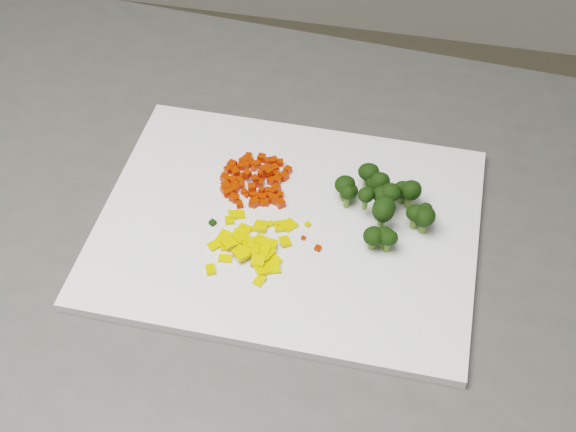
% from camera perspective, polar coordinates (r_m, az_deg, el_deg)
% --- Properties ---
extents(counter_block, '(1.12, 0.82, 0.90)m').
position_cam_1_polar(counter_block, '(1.24, -1.35, -15.00)').
color(counter_block, '#484846').
rests_on(counter_block, ground).
extents(cutting_board, '(0.41, 0.32, 0.01)m').
position_cam_1_polar(cutting_board, '(0.87, 0.00, -0.69)').
color(cutting_board, white).
rests_on(cutting_board, counter_block).
extents(carrot_pile, '(0.09, 0.09, 0.03)m').
position_cam_1_polar(carrot_pile, '(0.89, -2.13, 2.85)').
color(carrot_pile, '#BE1C02').
rests_on(carrot_pile, cutting_board).
extents(pepper_pile, '(0.10, 0.10, 0.01)m').
position_cam_1_polar(pepper_pile, '(0.83, -2.78, -2.01)').
color(pepper_pile, '#E0B50B').
rests_on(pepper_pile, cutting_board).
extents(broccoli_pile, '(0.11, 0.11, 0.05)m').
position_cam_1_polar(broccoli_pile, '(0.86, 6.63, 1.19)').
color(broccoli_pile, black).
rests_on(broccoli_pile, cutting_board).
extents(carrot_cube_0, '(0.01, 0.01, 0.01)m').
position_cam_1_polar(carrot_cube_0, '(0.89, -4.39, 1.59)').
color(carrot_cube_0, '#BE1C02').
rests_on(carrot_cube_0, carrot_pile).
extents(carrot_cube_1, '(0.01, 0.01, 0.01)m').
position_cam_1_polar(carrot_cube_1, '(0.91, -4.54, 2.76)').
color(carrot_cube_1, '#BE1C02').
rests_on(carrot_cube_1, carrot_pile).
extents(carrot_cube_2, '(0.01, 0.01, 0.01)m').
position_cam_1_polar(carrot_cube_2, '(0.92, -1.02, 3.92)').
color(carrot_cube_2, '#BE1C02').
rests_on(carrot_cube_2, carrot_pile).
extents(carrot_cube_3, '(0.01, 0.01, 0.01)m').
position_cam_1_polar(carrot_cube_3, '(0.91, -3.25, 2.85)').
color(carrot_cube_3, '#BE1C02').
rests_on(carrot_cube_3, carrot_pile).
extents(carrot_cube_4, '(0.01, 0.01, 0.01)m').
position_cam_1_polar(carrot_cube_4, '(0.89, -4.34, 1.66)').
color(carrot_cube_4, '#BE1C02').
rests_on(carrot_cube_4, carrot_pile).
extents(carrot_cube_5, '(0.01, 0.01, 0.01)m').
position_cam_1_polar(carrot_cube_5, '(0.91, -1.75, 3.34)').
color(carrot_cube_5, '#BE1C02').
rests_on(carrot_cube_5, carrot_pile).
extents(carrot_cube_6, '(0.01, 0.01, 0.01)m').
position_cam_1_polar(carrot_cube_6, '(0.91, -3.76, 3.08)').
color(carrot_cube_6, '#BE1C02').
rests_on(carrot_cube_6, carrot_pile).
extents(carrot_cube_7, '(0.01, 0.01, 0.01)m').
position_cam_1_polar(carrot_cube_7, '(0.92, -3.93, 3.43)').
color(carrot_cube_7, '#BE1C02').
rests_on(carrot_cube_7, carrot_pile).
extents(carrot_cube_8, '(0.01, 0.01, 0.01)m').
position_cam_1_polar(carrot_cube_8, '(0.89, -2.47, 1.49)').
color(carrot_cube_8, '#BE1C02').
rests_on(carrot_cube_8, carrot_pile).
extents(carrot_cube_9, '(0.01, 0.01, 0.01)m').
position_cam_1_polar(carrot_cube_9, '(0.90, -1.16, 2.50)').
color(carrot_cube_9, '#BE1C02').
rests_on(carrot_cube_9, carrot_pile).
extents(carrot_cube_10, '(0.01, 0.01, 0.01)m').
position_cam_1_polar(carrot_cube_10, '(0.93, -1.89, 4.15)').
color(carrot_cube_10, '#BE1C02').
rests_on(carrot_cube_10, carrot_pile).
extents(carrot_cube_11, '(0.01, 0.01, 0.01)m').
position_cam_1_polar(carrot_cube_11, '(0.90, -1.46, 3.12)').
color(carrot_cube_11, '#BE1C02').
rests_on(carrot_cube_11, carrot_pile).
extents(carrot_cube_12, '(0.01, 0.01, 0.01)m').
position_cam_1_polar(carrot_cube_12, '(0.90, -2.01, 3.04)').
color(carrot_cube_12, '#BE1C02').
rests_on(carrot_cube_12, carrot_pile).
extents(carrot_cube_13, '(0.01, 0.01, 0.01)m').
position_cam_1_polar(carrot_cube_13, '(0.89, -0.54, 1.49)').
color(carrot_cube_13, '#BE1C02').
rests_on(carrot_cube_13, carrot_pile).
extents(carrot_cube_14, '(0.01, 0.01, 0.01)m').
position_cam_1_polar(carrot_cube_14, '(0.88, -1.91, 1.83)').
color(carrot_cube_14, '#BE1C02').
rests_on(carrot_cube_14, carrot_pile).
extents(carrot_cube_15, '(0.01, 0.01, 0.01)m').
position_cam_1_polar(carrot_cube_15, '(0.89, -2.61, 2.03)').
color(carrot_cube_15, '#BE1C02').
rests_on(carrot_cube_15, carrot_pile).
extents(carrot_cube_16, '(0.01, 0.01, 0.01)m').
position_cam_1_polar(carrot_cube_16, '(0.89, -2.54, 1.99)').
color(carrot_cube_16, '#BE1C02').
rests_on(carrot_cube_16, carrot_pile).
extents(carrot_cube_17, '(0.01, 0.01, 0.01)m').
position_cam_1_polar(carrot_cube_17, '(0.91, -0.30, 2.84)').
color(carrot_cube_17, '#BE1C02').
rests_on(carrot_cube_17, carrot_pile).
extents(carrot_cube_18, '(0.01, 0.01, 0.01)m').
position_cam_1_polar(carrot_cube_18, '(0.92, -2.48, 3.69)').
color(carrot_cube_18, '#BE1C02').
rests_on(carrot_cube_18, carrot_pile).
extents(carrot_cube_19, '(0.01, 0.01, 0.01)m').
position_cam_1_polar(carrot_cube_19, '(0.89, -4.05, 1.82)').
color(carrot_cube_19, '#BE1C02').
rests_on(carrot_cube_19, carrot_pile).
extents(carrot_cube_20, '(0.01, 0.01, 0.01)m').
position_cam_1_polar(carrot_cube_20, '(0.92, -2.67, 3.76)').
color(carrot_cube_20, '#BE1C02').
rests_on(carrot_cube_20, carrot_pile).
extents(carrot_cube_21, '(0.01, 0.01, 0.01)m').
position_cam_1_polar(carrot_cube_21, '(0.90, -2.92, 3.00)').
color(carrot_cube_21, '#BE1C02').
rests_on(carrot_cube_21, carrot_pile).
extents(carrot_cube_22, '(0.01, 0.01, 0.01)m').
position_cam_1_polar(carrot_cube_22, '(0.92, -3.38, 3.53)').
color(carrot_cube_22, '#BE1C02').
rests_on(carrot_cube_22, carrot_pile).
extents(carrot_cube_23, '(0.01, 0.01, 0.01)m').
position_cam_1_polar(carrot_cube_23, '(0.92, -2.63, 3.66)').
color(carrot_cube_23, '#BE1C02').
rests_on(carrot_cube_23, carrot_pile).
extents(carrot_cube_24, '(0.01, 0.01, 0.01)m').
position_cam_1_polar(carrot_cube_24, '(0.89, -1.68, 1.50)').
color(carrot_cube_24, '#BE1C02').
rests_on(carrot_cube_24, carrot_pile).
extents(carrot_cube_25, '(0.01, 0.01, 0.01)m').
position_cam_1_polar(carrot_cube_25, '(0.90, -3.44, 2.53)').
color(carrot_cube_25, '#BE1C02').
rests_on(carrot_cube_25, carrot_pile).
extents(carrot_cube_26, '(0.01, 0.01, 0.01)m').
position_cam_1_polar(carrot_cube_26, '(0.91, -1.58, 3.28)').
color(carrot_cube_26, '#BE1C02').
rests_on(carrot_cube_26, carrot_pile).
extents(carrot_cube_27, '(0.01, 0.01, 0.01)m').
position_cam_1_polar(carrot_cube_27, '(0.91, -1.91, 2.73)').
color(carrot_cube_27, '#BE1C02').
rests_on(carrot_cube_27, carrot_pile).
extents(carrot_cube_28, '(0.01, 0.01, 0.01)m').
position_cam_1_polar(carrot_cube_28, '(0.90, -3.32, 2.19)').
color(carrot_cube_28, '#BE1C02').
rests_on(carrot_cube_28, carrot_pile).
extents(carrot_cube_29, '(0.01, 0.01, 0.01)m').
position_cam_1_polar(carrot_cube_29, '(0.88, -1.83, 1.02)').
color(carrot_cube_29, '#BE1C02').
rests_on(carrot_cube_29, carrot_pile).
extents(carrot_cube_30, '(0.01, 0.01, 0.01)m').
position_cam_1_polar(carrot_cube_30, '(0.90, -4.45, 2.12)').
color(carrot_cube_30, '#BE1C02').
rests_on(carrot_cube_30, carrot_pile).
extents(carrot_cube_31, '(0.01, 0.01, 0.01)m').
position_cam_1_polar(carrot_cube_31, '(0.92, -2.23, 3.67)').
color(carrot_cube_31, '#BE1C02').
rests_on(carrot_cube_31, carrot_pile).
extents(carrot_cube_32, '(0.01, 0.01, 0.01)m').
position_cam_1_polar(carrot_cube_32, '(0.92, -3.17, 3.89)').
color(carrot_cube_32, '#BE1C02').
rests_on(carrot_cube_32, carrot_pile).
extents(carrot_cube_33, '(0.01, 0.01, 0.01)m').
position_cam_1_polar(carrot_cube_33, '(0.92, -1.46, 3.90)').
color(carrot_cube_33, '#BE1C02').
rests_on(carrot_cube_33, carrot_pile).
extents(carrot_cube_34, '(0.01, 0.01, 0.01)m').
position_cam_1_polar(carrot_cube_34, '(0.91, -0.77, 2.88)').
color(carrot_cube_34, '#BE1C02').
rests_on(carrot_cube_34, carrot_pile).
extents(carrot_cube_35, '(0.01, 0.01, 0.01)m').
position_cam_1_polar(carrot_cube_35, '(0.92, -3.21, 3.77)').
color(carrot_cube_35, '#BE1C02').
rests_on(carrot_cube_35, carrot_pile).
extents(carrot_cube_36, '(0.01, 0.01, 0.01)m').
position_cam_1_polar(carrot_cube_36, '(0.93, -3.03, 4.04)').
color(carrot_cube_36, '#BE1C02').
rests_on(carrot_cube_36, carrot_pile).
extents(carrot_cube_37, '(0.01, 0.01, 0.01)m').
position_cam_1_polar(carrot_cube_37, '(0.89, -2.37, 2.62)').
color(carrot_cube_37, '#BE1C02').
rests_on(carrot_cube_37, carrot_pile).
extents(carrot_cube_38, '(0.01, 0.01, 0.01)m').
position_cam_1_polar(carrot_cube_38, '(0.88, -1.79, 1.30)').
color(carrot_cube_38, '#BE1C02').
rests_on(carrot_cube_38, carrot_pile).
extents(carrot_cube_39, '(0.01, 0.01, 0.01)m').
position_cam_1_polar(carrot_cube_39, '(0.88, -3.47, 0.82)').
color(carrot_cube_39, '#BE1C02').
rests_on(carrot_cube_39, carrot_pile).
extents(carrot_cube_40, '(0.01, 0.01, 0.01)m').
position_cam_1_polar(carrot_cube_40, '(0.88, -3.69, 1.22)').
color(carrot_cube_40, '#BE1C02').
rests_on(carrot_cube_40, carrot_pile).
extents(carrot_cube_41, '(0.01, 0.01, 0.01)m').
position_cam_1_polar(carrot_cube_41, '(0.89, -3.08, 1.69)').
color(carrot_cube_41, '#BE1C02').
rests_on(carrot_cube_41, carrot_pile).
extents(carrot_cube_42, '(0.01, 0.01, 0.01)m').
position_cam_1_polar(carrot_cube_42, '(0.89, -1.47, 1.78)').
color(carrot_cube_42, '#BE1C02').
rests_on(carrot_cube_42, carrot_pile).
extents(carrot_cube_43, '(0.01, 0.01, 0.01)m').
position_cam_1_polar(carrot_cube_43, '(0.90, -3.81, 2.25)').
color(carrot_cube_43, '#BE1C02').
rests_on(carrot_cube_43, carrot_pile).
extents(carrot_cube_44, '(0.01, 0.01, 0.01)m').
position_cam_1_polar(carrot_cube_44, '(0.91, -1.37, 3.05)').
color(carrot_cube_44, '#BE1C02').
rests_on(carrot_cube_44, carrot_pile).
extents(carrot_cube_45, '(0.01, 0.01, 0.01)m').
position_cam_1_polar(carrot_cube_45, '(0.88, -2.60, 0.83)').
color(carrot_cube_45, '#BE1C02').
rests_on(carrot_cube_45, carrot_pile).
extents(carrot_cube_46, '(0.01, 0.01, 0.01)m').
position_cam_1_polar(carrot_cube_46, '(0.90, -1.39, 3.15)').
color(carrot_cube_46, '#BE1C02').
rests_on(carrot_cube_46, carrot_pile).
extents(carrot_cube_47, '(0.01, 0.01, 0.01)m').
position_cam_1_polar(carrot_cube_47, '(0.89, -1.05, 1.76)').
color(carrot_cube_47, '#BE1C02').
rests_on(carrot_cube_47, carrot_pile).
extents(carrot_cube_48, '(0.01, 0.01, 0.01)m').
position_cam_1_polar(carrot_cube_48, '(0.91, -1.17, 3.26)').
color(carrot_cube_48, '#BE1C02').
rests_on(carrot_cube_48, carrot_pile).
extents(carrot_cube_49, '(0.01, 0.01, 0.01)m').
position_cam_1_polar(carrot_cube_49, '(0.92, -4.00, 3.64)').
color(carrot_cube_49, '#BE1C02').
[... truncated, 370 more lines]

